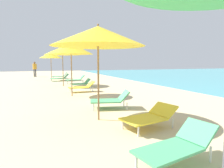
# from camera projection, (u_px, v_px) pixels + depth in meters

# --- Properties ---
(lounger_third_shoreside) EXTENTS (1.45, 0.82, 0.60)m
(lounger_third_shoreside) POSITION_uv_depth(u_px,v_px,m) (177.00, 145.00, 3.07)
(lounger_third_shoreside) COLOR #4CA572
(lounger_third_shoreside) RESTS_ON ground
(umbrella_fourth) EXTENTS (2.50, 2.50, 2.60)m
(umbrella_fourth) POSITION_uv_depth(u_px,v_px,m) (98.00, 36.00, 5.26)
(umbrella_fourth) COLOR olive
(umbrella_fourth) RESTS_ON ground
(lounger_fourth_shoreside) EXTENTS (1.44, 0.99, 0.62)m
(lounger_fourth_shoreside) POSITION_uv_depth(u_px,v_px,m) (111.00, 99.00, 6.84)
(lounger_fourth_shoreside) COLOR #4CA572
(lounger_fourth_shoreside) RESTS_ON ground
(lounger_fourth_inland) EXTENTS (1.43, 0.93, 0.54)m
(lounger_fourth_inland) POSITION_uv_depth(u_px,v_px,m) (149.00, 116.00, 4.78)
(lounger_fourth_inland) COLOR yellow
(lounger_fourth_inland) RESTS_ON ground
(umbrella_fifth) EXTENTS (2.01, 2.01, 2.53)m
(umbrella_fifth) POSITION_uv_depth(u_px,v_px,m) (71.00, 49.00, 9.13)
(umbrella_fifth) COLOR olive
(umbrella_fifth) RESTS_ON ground
(lounger_fifth_shoreside) EXTENTS (1.37, 0.56, 0.58)m
(lounger_fifth_shoreside) POSITION_uv_depth(u_px,v_px,m) (82.00, 87.00, 10.64)
(lounger_fifth_shoreside) COLOR yellow
(lounger_fifth_shoreside) RESTS_ON ground
(umbrella_sixth) EXTENTS (2.39, 2.39, 2.67)m
(umbrella_sixth) POSITION_uv_depth(u_px,v_px,m) (62.00, 51.00, 13.13)
(umbrella_sixth) COLOR olive
(umbrella_sixth) RESTS_ON ground
(lounger_sixth_shoreside) EXTENTS (1.37, 0.62, 0.65)m
(lounger_sixth_shoreside) POSITION_uv_depth(u_px,v_px,m) (76.00, 79.00, 14.71)
(lounger_sixth_shoreside) COLOR #4CA572
(lounger_sixth_shoreside) RESTS_ON ground
(lounger_sixth_inland) EXTENTS (1.18, 0.68, 0.54)m
(lounger_sixth_inland) POSITION_uv_depth(u_px,v_px,m) (81.00, 83.00, 12.65)
(lounger_sixth_inland) COLOR #4CA572
(lounger_sixth_inland) RESTS_ON ground
(umbrella_farthest) EXTENTS (1.99, 1.99, 2.52)m
(umbrella_farthest) POSITION_uv_depth(u_px,v_px,m) (51.00, 55.00, 17.46)
(umbrella_farthest) COLOR olive
(umbrella_farthest) RESTS_ON ground
(lounger_farthest_shoreside) EXTENTS (1.45, 0.72, 0.62)m
(lounger_farthest_shoreside) POSITION_uv_depth(u_px,v_px,m) (60.00, 76.00, 19.17)
(lounger_farthest_shoreside) COLOR #4CA572
(lounger_farthest_shoreside) RESTS_ON ground
(lounger_farthest_inland) EXTENTS (1.53, 0.64, 0.62)m
(lounger_farthest_inland) POSITION_uv_depth(u_px,v_px,m) (60.00, 78.00, 16.78)
(lounger_farthest_inland) COLOR #4CA572
(lounger_farthest_inland) RESTS_ON ground
(person_walking_near) EXTENTS (0.42, 0.35, 1.65)m
(person_walking_near) POSITION_uv_depth(u_px,v_px,m) (35.00, 68.00, 21.54)
(person_walking_near) COLOR #262628
(person_walking_near) RESTS_ON ground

